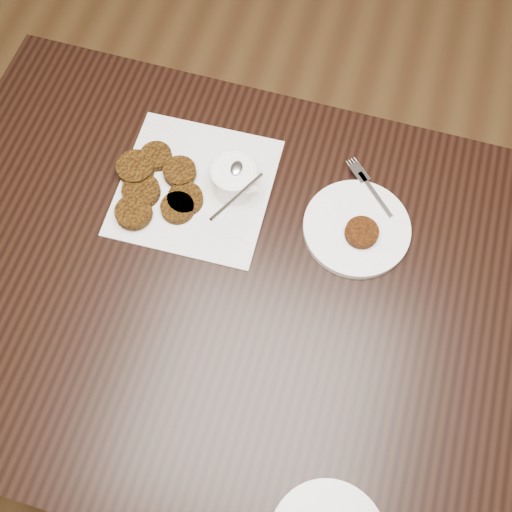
{
  "coord_description": "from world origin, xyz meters",
  "views": [
    {
      "loc": [
        0.08,
        -0.28,
        1.73
      ],
      "look_at": [
        -0.03,
        0.1,
        0.8
      ],
      "focal_mm": 40.8,
      "sensor_mm": 36.0,
      "label": 1
    }
  ],
  "objects_px": {
    "table": "(266,348)",
    "napkin": "(195,187)",
    "sauce_ramekin": "(234,170)",
    "plate_with_patty": "(357,226)"
  },
  "relations": [
    {
      "from": "sauce_ramekin",
      "to": "plate_with_patty",
      "type": "xyz_separation_m",
      "value": [
        0.24,
        -0.02,
        -0.05
      ]
    },
    {
      "from": "table",
      "to": "plate_with_patty",
      "type": "height_order",
      "value": "plate_with_patty"
    },
    {
      "from": "napkin",
      "to": "sauce_ramekin",
      "type": "xyz_separation_m",
      "value": [
        0.07,
        0.02,
        0.06
      ]
    },
    {
      "from": "napkin",
      "to": "plate_with_patty",
      "type": "height_order",
      "value": "plate_with_patty"
    },
    {
      "from": "sauce_ramekin",
      "to": "table",
      "type": "bearing_deg",
      "value": -57.53
    },
    {
      "from": "table",
      "to": "sauce_ramekin",
      "type": "bearing_deg",
      "value": 122.47
    },
    {
      "from": "sauce_ramekin",
      "to": "plate_with_patty",
      "type": "bearing_deg",
      "value": -5.22
    },
    {
      "from": "table",
      "to": "napkin",
      "type": "distance_m",
      "value": 0.46
    },
    {
      "from": "sauce_ramekin",
      "to": "plate_with_patty",
      "type": "relative_size",
      "value": 0.62
    },
    {
      "from": "napkin",
      "to": "plate_with_patty",
      "type": "relative_size",
      "value": 1.44
    }
  ]
}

